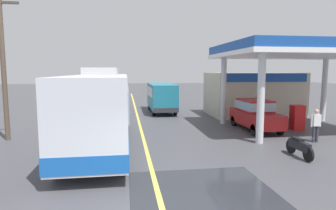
# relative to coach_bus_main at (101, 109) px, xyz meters

# --- Properties ---
(ground) EXTENTS (120.00, 120.00, 0.00)m
(ground) POSITION_rel_coach_bus_main_xyz_m (2.07, 12.25, -1.72)
(ground) COLOR #424247
(lane_divider_stripe) EXTENTS (0.16, 50.00, 0.01)m
(lane_divider_stripe) POSITION_rel_coach_bus_main_xyz_m (2.07, 7.25, -1.72)
(lane_divider_stripe) COLOR #D8CC4C
(lane_divider_stripe) RESTS_ON ground
(wet_puddle_patch) EXTENTS (4.22, 5.91, 0.01)m
(wet_puddle_patch) POSITION_rel_coach_bus_main_xyz_m (3.36, -7.04, -1.72)
(wet_puddle_patch) COLOR #26282D
(wet_puddle_patch) RESTS_ON ground
(coach_bus_main) EXTENTS (2.60, 11.04, 3.69)m
(coach_bus_main) POSITION_rel_coach_bus_main_xyz_m (0.00, 0.00, 0.00)
(coach_bus_main) COLOR silver
(coach_bus_main) RESTS_ON ground
(gas_station_roadside) EXTENTS (9.10, 11.95, 5.10)m
(gas_station_roadside) POSITION_rel_coach_bus_main_xyz_m (11.36, 6.07, 0.91)
(gas_station_roadside) COLOR #194799
(gas_station_roadside) RESTS_ON ground
(car_at_pump) EXTENTS (1.70, 4.20, 1.82)m
(car_at_pump) POSITION_rel_coach_bus_main_xyz_m (8.88, 2.31, -0.71)
(car_at_pump) COLOR maroon
(car_at_pump) RESTS_ON ground
(minibus_opposing_lane) EXTENTS (2.04, 6.13, 2.44)m
(minibus_opposing_lane) POSITION_rel_coach_bus_main_xyz_m (4.25, 10.79, -0.25)
(minibus_opposing_lane) COLOR teal
(minibus_opposing_lane) RESTS_ON ground
(motorcycle_parked_forecourt) EXTENTS (0.55, 1.80, 0.92)m
(motorcycle_parked_forecourt) POSITION_rel_coach_bus_main_xyz_m (8.20, -3.25, -1.28)
(motorcycle_parked_forecourt) COLOR black
(motorcycle_parked_forecourt) RESTS_ON ground
(pedestrian_near_pump) EXTENTS (0.55, 0.22, 1.66)m
(pedestrian_near_pump) POSITION_rel_coach_bus_main_xyz_m (10.48, -1.06, -0.79)
(pedestrian_near_pump) COLOR #33333F
(pedestrian_near_pump) RESTS_ON ground
(utility_pole_roadside) EXTENTS (1.80, 0.24, 7.46)m
(utility_pole_roadside) POSITION_rel_coach_bus_main_xyz_m (-4.85, 1.69, 2.19)
(utility_pole_roadside) COLOR brown
(utility_pole_roadside) RESTS_ON ground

